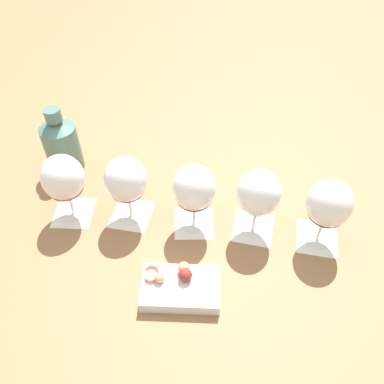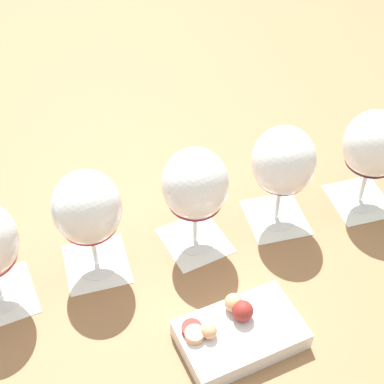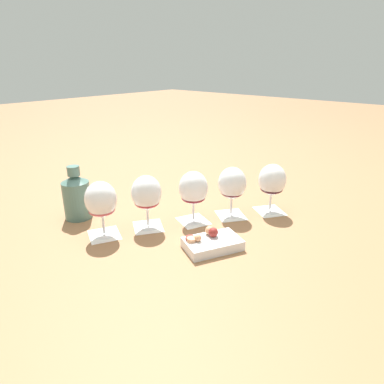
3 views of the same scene
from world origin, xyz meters
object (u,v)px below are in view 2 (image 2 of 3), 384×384
wine_glass_3 (283,165)px  snack_dish (239,332)px  wine_glass_1 (87,211)px  wine_glass_2 (192,186)px  wine_glass_4 (374,148)px

wine_glass_3 → snack_dish: wine_glass_3 is taller
wine_glass_1 → wine_glass_2: 0.15m
wine_glass_3 → wine_glass_4: size_ratio=1.00×
wine_glass_1 → wine_glass_4: bearing=-32.5°
wine_glass_4 → snack_dish: 0.36m
wine_glass_1 → wine_glass_4: 0.45m
wine_glass_1 → snack_dish: bearing=-82.8°
wine_glass_3 → wine_glass_4: (0.12, -0.09, 0.00)m
wine_glass_1 → snack_dish: (0.03, -0.24, -0.10)m
wine_glass_2 → wine_glass_4: 0.30m
wine_glass_2 → snack_dish: (-0.10, -0.16, -0.10)m
wine_glass_2 → wine_glass_4: bearing=-33.2°
wine_glass_1 → wine_glass_2: (0.13, -0.08, 0.00)m
wine_glass_4 → wine_glass_3: bearing=145.0°
wine_glass_4 → snack_dish: size_ratio=0.93×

